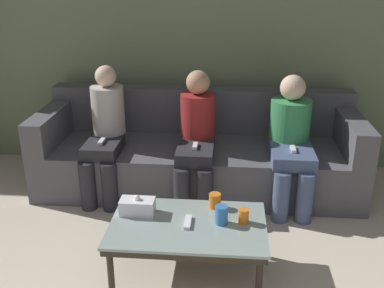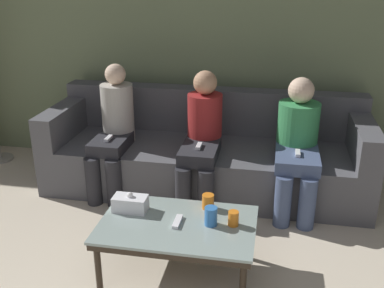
% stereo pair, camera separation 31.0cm
% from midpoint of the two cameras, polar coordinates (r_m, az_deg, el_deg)
% --- Properties ---
extents(wall_back, '(12.00, 0.06, 2.60)m').
position_cam_midpoint_polar(wall_back, '(4.29, -0.70, 14.03)').
color(wall_back, '#707F5B').
rests_on(wall_back, ground_plane).
extents(couch, '(2.78, 0.93, 0.82)m').
position_cam_midpoint_polar(couch, '(4.04, -1.36, -1.23)').
color(couch, '#515156').
rests_on(couch, ground_plane).
extents(coffee_table, '(0.97, 0.62, 0.39)m').
position_cam_midpoint_polar(coffee_table, '(2.84, -3.70, -10.82)').
color(coffee_table, '#8C9E99').
rests_on(coffee_table, ground_plane).
extents(cup_near_left, '(0.08, 0.08, 0.12)m').
position_cam_midpoint_polar(cup_near_left, '(2.78, 0.56, -9.08)').
color(cup_near_left, '#3372BF').
rests_on(cup_near_left, coffee_table).
extents(cup_near_right, '(0.07, 0.07, 0.09)m').
position_cam_midpoint_polar(cup_near_right, '(2.80, 3.39, -9.19)').
color(cup_near_right, orange).
rests_on(cup_near_right, coffee_table).
extents(cup_far_center, '(0.08, 0.08, 0.10)m').
position_cam_midpoint_polar(cup_far_center, '(2.96, -0.09, -7.28)').
color(cup_far_center, orange).
rests_on(cup_far_center, coffee_table).
extents(tissue_box, '(0.22, 0.12, 0.13)m').
position_cam_midpoint_polar(tissue_box, '(2.93, -9.99, -7.87)').
color(tissue_box, white).
rests_on(tissue_box, coffee_table).
extents(game_remote, '(0.04, 0.15, 0.02)m').
position_cam_midpoint_polar(game_remote, '(2.81, -3.73, -9.95)').
color(game_remote, white).
rests_on(game_remote, coffee_table).
extents(seated_person_left_end, '(0.31, 0.63, 1.10)m').
position_cam_midpoint_polar(seated_person_left_end, '(3.89, -13.17, 1.58)').
color(seated_person_left_end, '#28282D').
rests_on(seated_person_left_end, ground_plane).
extents(seated_person_mid_left, '(0.31, 0.69, 1.08)m').
position_cam_midpoint_polar(seated_person_mid_left, '(3.71, -1.80, 1.10)').
color(seated_person_mid_left, '#28282D').
rests_on(seated_person_mid_left, ground_plane).
extents(seated_person_mid_right, '(0.34, 0.72, 1.05)m').
position_cam_midpoint_polar(seated_person_mid_right, '(3.72, 10.14, 0.78)').
color(seated_person_mid_right, '#47567A').
rests_on(seated_person_mid_right, ground_plane).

